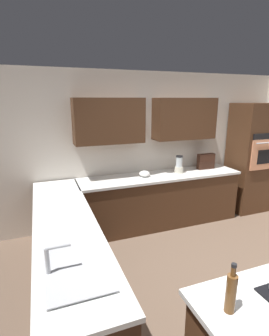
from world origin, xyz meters
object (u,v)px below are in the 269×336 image
blender (179,165)px  spice_rack (206,161)px  wall_oven (252,158)px  oil_bottle (231,292)px  mixing_bowl (144,174)px  sink_unit (75,268)px

blender → spice_rack: 0.60m
wall_oven → oil_bottle: bearing=44.1°
wall_oven → mixing_bowl: size_ratio=11.58×
sink_unit → blender: size_ratio=2.27×
mixing_bowl → spice_rack: (-1.25, -0.06, 0.09)m
wall_oven → sink_unit: bearing=29.1°
sink_unit → mixing_bowl: bearing=-124.7°
sink_unit → spice_rack: spice_rack is taller
blender → oil_bottle: oil_bottle is taller
sink_unit → oil_bottle: oil_bottle is taller
mixing_bowl → oil_bottle: 2.86m
sink_unit → blender: blender is taller
blender → spice_rack: blender is taller
wall_oven → blender: (1.60, -0.02, -0.01)m
mixing_bowl → oil_bottle: size_ratio=0.55×
wall_oven → spice_rack: wall_oven is taller
spice_rack → mixing_bowl: bearing=2.9°
sink_unit → oil_bottle: (-0.82, 0.73, 0.12)m
wall_oven → blender: 1.60m
spice_rack → oil_bottle: size_ratio=1.00×
sink_unit → oil_bottle: bearing=138.5°
wall_oven → spice_rack: bearing=-4.8°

